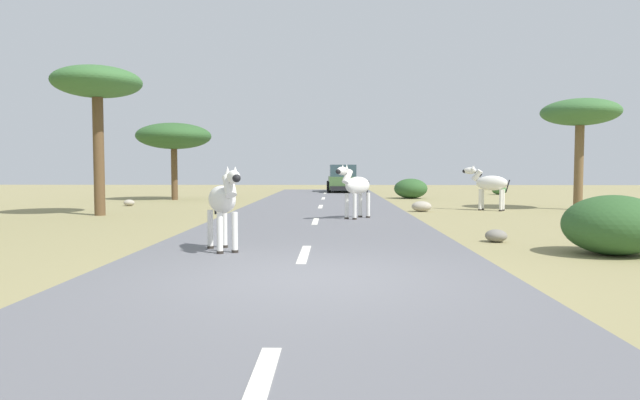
{
  "coord_description": "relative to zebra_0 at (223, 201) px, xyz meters",
  "views": [
    {
      "loc": [
        0.29,
        -7.42,
        1.52
      ],
      "look_at": [
        -0.08,
        7.78,
        0.66
      ],
      "focal_mm": 30.93,
      "sensor_mm": 36.0,
      "label": 1
    }
  ],
  "objects": [
    {
      "name": "tree_2",
      "position": [
        -5.68,
        8.05,
        3.25
      ],
      "size": [
        2.83,
        2.83,
        4.83
      ],
      "color": "brown",
      "rests_on": "ground_plane"
    },
    {
      "name": "zebra_2",
      "position": [
        2.63,
        6.53,
        0.05
      ],
      "size": [
        1.2,
        1.48,
        1.61
      ],
      "rotation": [
        0.0,
        0.0,
        2.51
      ],
      "color": "silver",
      "rests_on": "road"
    },
    {
      "name": "tree_3",
      "position": [
        11.09,
        10.99,
        2.58
      ],
      "size": [
        2.81,
        2.81,
        4.11
      ],
      "color": "brown",
      "rests_on": "ground_plane"
    },
    {
      "name": "zebra_1",
      "position": [
        7.66,
        10.52,
        0.03
      ],
      "size": [
        1.58,
        1.14,
        1.65
      ],
      "rotation": [
        0.0,
        0.0,
        1.02
      ],
      "color": "silver",
      "rests_on": "ground_plane"
    },
    {
      "name": "zebra_0",
      "position": [
        0.0,
        0.0,
        0.0
      ],
      "size": [
        0.94,
        1.5,
        1.52
      ],
      "rotation": [
        0.0,
        0.0,
        3.6
      ],
      "color": "silver",
      "rests_on": "road"
    },
    {
      "name": "rock_1",
      "position": [
        -6.45,
        12.66,
        -0.82
      ],
      "size": [
        0.44,
        0.38,
        0.26
      ],
      "primitive_type": "ellipsoid",
      "color": "#A89E8C",
      "rests_on": "ground_plane"
    },
    {
      "name": "ground_plane",
      "position": [
        1.67,
        -2.32,
        -0.95
      ],
      "size": [
        90.0,
        90.0,
        0.0
      ],
      "primitive_type": "plane",
      "color": "#8E8456"
    },
    {
      "name": "car_0",
      "position": [
        2.56,
        25.79,
        -0.11
      ],
      "size": [
        2.11,
        4.39,
        1.74
      ],
      "rotation": [
        0.0,
        0.0,
        3.17
      ],
      "color": "#476B38",
      "rests_on": "road"
    },
    {
      "name": "bush_3",
      "position": [
        6.93,
        0.08,
        -0.42
      ],
      "size": [
        1.77,
        1.59,
        1.06
      ],
      "primitive_type": "ellipsoid",
      "color": "#2D5628",
      "rests_on": "ground_plane"
    },
    {
      "name": "lane_markings",
      "position": [
        1.46,
        -3.32,
        -0.9
      ],
      "size": [
        0.16,
        56.0,
        0.01
      ],
      "color": "silver",
      "rests_on": "road"
    },
    {
      "name": "rock_4",
      "position": [
        8.58,
        4.52,
        -0.72
      ],
      "size": [
        0.77,
        0.61,
        0.47
      ],
      "primitive_type": "ellipsoid",
      "color": "gray",
      "rests_on": "ground_plane"
    },
    {
      "name": "tree_4",
      "position": [
        -5.87,
        17.19,
        2.15
      ],
      "size": [
        3.63,
        3.63,
        3.77
      ],
      "color": "brown",
      "rests_on": "ground_plane"
    },
    {
      "name": "bush_1",
      "position": [
        5.95,
        18.69,
        -0.44
      ],
      "size": [
        1.71,
        1.54,
        1.02
      ],
      "primitive_type": "ellipsoid",
      "color": "#2D5628",
      "rests_on": "ground_plane"
    },
    {
      "name": "road",
      "position": [
        1.46,
        -2.32,
        -0.93
      ],
      "size": [
        6.0,
        64.0,
        0.05
      ],
      "primitive_type": "cube",
      "color": "slate",
      "rests_on": "ground_plane"
    },
    {
      "name": "rock_3",
      "position": [
        5.11,
        9.92,
        -0.77
      ],
      "size": [
        0.7,
        0.52,
        0.37
      ],
      "primitive_type": "ellipsoid",
      "color": "#A89E8C",
      "rests_on": "ground_plane"
    },
    {
      "name": "bush_0",
      "position": [
        11.81,
        23.13,
        -0.7
      ],
      "size": [
        0.86,
        0.77,
        0.52
      ],
      "primitive_type": "ellipsoid",
      "color": "#386633",
      "rests_on": "ground_plane"
    },
    {
      "name": "rock_2",
      "position": [
        5.35,
        1.74,
        -0.82
      ],
      "size": [
        0.45,
        0.44,
        0.26
      ],
      "primitive_type": "ellipsoid",
      "color": "gray",
      "rests_on": "ground_plane"
    }
  ]
}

